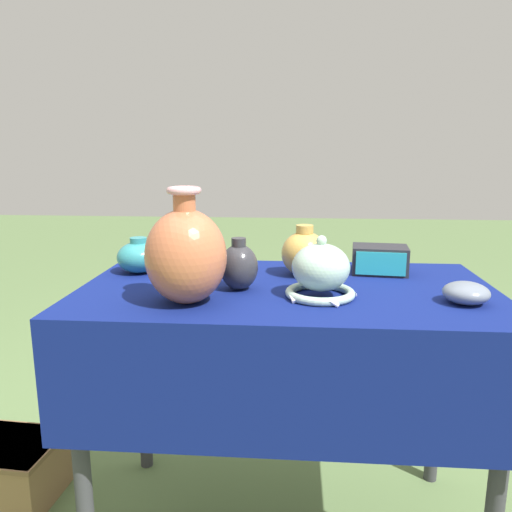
# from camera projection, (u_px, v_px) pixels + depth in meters

# --- Properties ---
(display_table) EXTENTS (1.13, 0.64, 0.76)m
(display_table) POSITION_uv_depth(u_px,v_px,m) (286.00, 321.00, 1.38)
(display_table) COLOR #38383D
(display_table) RESTS_ON ground_plane
(vase_tall_bulbous) EXTENTS (0.20, 0.20, 0.29)m
(vase_tall_bulbous) POSITION_uv_depth(u_px,v_px,m) (186.00, 255.00, 1.21)
(vase_tall_bulbous) COLOR #BC6642
(vase_tall_bulbous) RESTS_ON display_table
(vase_dome_bell) EXTENTS (0.18, 0.19, 0.16)m
(vase_dome_bell) POSITION_uv_depth(u_px,v_px,m) (321.00, 273.00, 1.27)
(vase_dome_bell) COLOR #A8CCB7
(vase_dome_bell) RESTS_ON display_table
(mosaic_tile_box) EXTENTS (0.17, 0.13, 0.08)m
(mosaic_tile_box) POSITION_uv_depth(u_px,v_px,m) (380.00, 260.00, 1.52)
(mosaic_tile_box) COLOR #232328
(mosaic_tile_box) RESTS_ON display_table
(jar_round_charcoal) EXTENTS (0.10, 0.10, 0.14)m
(jar_round_charcoal) POSITION_uv_depth(u_px,v_px,m) (239.00, 267.00, 1.34)
(jar_round_charcoal) COLOR #2D2D33
(jar_round_charcoal) RESTS_ON display_table
(bowl_shallow_slate) EXTENTS (0.11, 0.11, 0.05)m
(bowl_shallow_slate) POSITION_uv_depth(u_px,v_px,m) (466.00, 293.00, 1.22)
(bowl_shallow_slate) COLOR slate
(bowl_shallow_slate) RESTS_ON display_table
(jar_round_ochre) EXTENTS (0.14, 0.14, 0.15)m
(jar_round_ochre) POSITION_uv_depth(u_px,v_px,m) (304.00, 253.00, 1.49)
(jar_round_ochre) COLOR gold
(jar_round_ochre) RESTS_ON display_table
(jar_round_teal) EXTENTS (0.13, 0.13, 0.11)m
(jar_round_teal) POSITION_uv_depth(u_px,v_px,m) (139.00, 257.00, 1.52)
(jar_round_teal) COLOR teal
(jar_round_teal) RESTS_ON display_table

